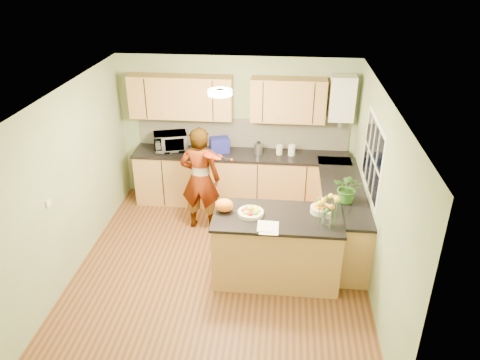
{
  "coord_description": "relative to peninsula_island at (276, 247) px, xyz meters",
  "views": [
    {
      "loc": [
        0.79,
        -5.25,
        4.08
      ],
      "look_at": [
        0.23,
        0.5,
        1.17
      ],
      "focal_mm": 35.0,
      "sensor_mm": 36.0,
      "label": 1
    }
  ],
  "objects": [
    {
      "name": "jar_cream",
      "position": [
        -0.03,
        2.04,
        0.54
      ],
      "size": [
        0.12,
        0.12,
        0.16
      ],
      "primitive_type": "cylinder",
      "rotation": [
        0.0,
        0.0,
        0.13
      ],
      "color": "beige",
      "rests_on": "back_counter"
    },
    {
      "name": "wall_front",
      "position": [
        -0.77,
        -2.19,
        0.77
      ],
      "size": [
        4.0,
        0.02,
        2.5
      ],
      "primitive_type": "cube",
      "color": "gray",
      "rests_on": "floor"
    },
    {
      "name": "splashback",
      "position": [
        -0.67,
        2.3,
        0.72
      ],
      "size": [
        3.6,
        0.02,
        0.52
      ],
      "primitive_type": "cube",
      "color": "beige",
      "rests_on": "back_counter"
    },
    {
      "name": "ceiling",
      "position": [
        -0.77,
        0.06,
        2.02
      ],
      "size": [
        4.0,
        4.5,
        0.02
      ],
      "primitive_type": "cube",
      "color": "white",
      "rests_on": "wall_back"
    },
    {
      "name": "floor",
      "position": [
        -0.77,
        0.06,
        -0.48
      ],
      "size": [
        4.5,
        4.5,
        0.0
      ],
      "primitive_type": "plane",
      "color": "#513117",
      "rests_on": "ground"
    },
    {
      "name": "ceiling_lamp",
      "position": [
        -0.77,
        0.36,
        1.98
      ],
      "size": [
        0.3,
        0.3,
        0.07
      ],
      "color": "#FFEABF",
      "rests_on": "ceiling"
    },
    {
      "name": "blue_box",
      "position": [
        -1.04,
        2.04,
        0.58
      ],
      "size": [
        0.37,
        0.31,
        0.25
      ],
      "primitive_type": "cube",
      "rotation": [
        0.0,
        0.0,
        0.3
      ],
      "color": "navy",
      "rests_on": "back_counter"
    },
    {
      "name": "wall_left",
      "position": [
        -2.77,
        0.06,
        0.77
      ],
      "size": [
        0.02,
        4.5,
        2.5
      ],
      "primitive_type": "cube",
      "color": "gray",
      "rests_on": "floor"
    },
    {
      "name": "wall_right",
      "position": [
        1.23,
        0.06,
        0.77
      ],
      "size": [
        0.02,
        4.5,
        2.5
      ],
      "primitive_type": "cube",
      "color": "gray",
      "rests_on": "floor"
    },
    {
      "name": "papers",
      "position": [
        -0.1,
        -0.3,
        0.48
      ],
      "size": [
        0.23,
        0.32,
        0.01
      ],
      "primitive_type": "cube",
      "color": "white",
      "rests_on": "peninsula_island"
    },
    {
      "name": "wall_back",
      "position": [
        -0.77,
        2.31,
        0.77
      ],
      "size": [
        4.0,
        0.02,
        2.5
      ],
      "primitive_type": "cube",
      "color": "gray",
      "rests_on": "floor"
    },
    {
      "name": "potted_plant",
      "position": [
        0.93,
        0.49,
        0.68
      ],
      "size": [
        0.48,
        0.45,
        0.43
      ],
      "primitive_type": "imported",
      "rotation": [
        0.0,
        0.0,
        -0.34
      ],
      "color": "#346B23",
      "rests_on": "right_counter"
    },
    {
      "name": "violin",
      "position": [
        -1.02,
        0.94,
        0.88
      ],
      "size": [
        0.61,
        0.53,
        0.15
      ],
      "primitive_type": null,
      "rotation": [
        0.17,
        0.0,
        -0.61
      ],
      "color": "#4A0804",
      "rests_on": "violinist"
    },
    {
      "name": "back_counter",
      "position": [
        -0.67,
        2.01,
        -0.01
      ],
      "size": [
        3.64,
        0.62,
        0.94
      ],
      "color": "#AB8244",
      "rests_on": "floor"
    },
    {
      "name": "flower_vase",
      "position": [
        0.6,
        -0.18,
        0.82
      ],
      "size": [
        0.28,
        0.28,
        0.51
      ],
      "rotation": [
        0.0,
        0.0,
        0.04
      ],
      "color": "silver",
      "rests_on": "peninsula_island"
    },
    {
      "name": "orange_bag",
      "position": [
        -0.7,
        0.05,
        0.57
      ],
      "size": [
        0.25,
        0.21,
        0.18
      ],
      "primitive_type": "ellipsoid",
      "rotation": [
        0.0,
        0.0,
        0.06
      ],
      "color": "orange",
      "rests_on": "peninsula_island"
    },
    {
      "name": "violinist",
      "position": [
        -1.22,
        1.16,
        0.37
      ],
      "size": [
        0.64,
        0.44,
        1.7
      ],
      "primitive_type": "imported",
      "rotation": [
        0.0,
        0.0,
        3.09
      ],
      "color": "#ECB990",
      "rests_on": "floor"
    },
    {
      "name": "fruit_dish",
      "position": [
        -0.35,
        0.0,
        0.53
      ],
      "size": [
        0.34,
        0.34,
        0.12
      ],
      "color": "beige",
      "rests_on": "peninsula_island"
    },
    {
      "name": "window_right",
      "position": [
        1.22,
        0.66,
        1.07
      ],
      "size": [
        0.01,
        1.3,
        1.05
      ],
      "color": "white",
      "rests_on": "wall_right"
    },
    {
      "name": "kettle",
      "position": [
        -0.38,
        2.01,
        0.57
      ],
      "size": [
        0.14,
        0.14,
        0.27
      ],
      "rotation": [
        0.0,
        0.0,
        -0.27
      ],
      "color": "#B3B3B8",
      "rests_on": "back_counter"
    },
    {
      "name": "light_switch",
      "position": [
        -2.76,
        -0.54,
        0.82
      ],
      "size": [
        0.02,
        0.09,
        0.09
      ],
      "primitive_type": "cube",
      "color": "white",
      "rests_on": "wall_left"
    },
    {
      "name": "microwave",
      "position": [
        -1.88,
        2.04,
        0.61
      ],
      "size": [
        0.63,
        0.52,
        0.3
      ],
      "primitive_type": "imported",
      "rotation": [
        0.0,
        0.0,
        0.3
      ],
      "color": "white",
      "rests_on": "back_counter"
    },
    {
      "name": "boiler",
      "position": [
        0.93,
        2.15,
        1.42
      ],
      "size": [
        0.4,
        0.3,
        0.86
      ],
      "color": "white",
      "rests_on": "wall_back"
    },
    {
      "name": "peninsula_island",
      "position": [
        0.0,
        0.0,
        0.0
      ],
      "size": [
        1.67,
        0.86,
        0.96
      ],
      "color": "#AB8244",
      "rests_on": "floor"
    },
    {
      "name": "jar_white",
      "position": [
        0.17,
        2.02,
        0.55
      ],
      "size": [
        0.14,
        0.14,
        0.18
      ],
      "primitive_type": "cylinder",
      "rotation": [
        0.0,
        0.0,
        0.26
      ],
      "color": "white",
      "rests_on": "back_counter"
    },
    {
      "name": "upper_cabinets",
      "position": [
        -0.95,
        2.14,
        1.37
      ],
      "size": [
        3.2,
        0.34,
        0.7
      ],
      "color": "#AB8244",
      "rests_on": "wall_back"
    },
    {
      "name": "orange_bowl",
      "position": [
        0.55,
        0.15,
        0.54
      ],
      "size": [
        0.27,
        0.27,
        0.16
      ],
      "color": "beige",
      "rests_on": "peninsula_island"
    },
    {
      "name": "right_counter",
      "position": [
        0.93,
        0.91,
        -0.01
      ],
      "size": [
        0.62,
        2.24,
        0.94
      ],
      "color": "#AB8244",
      "rests_on": "floor"
    }
  ]
}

